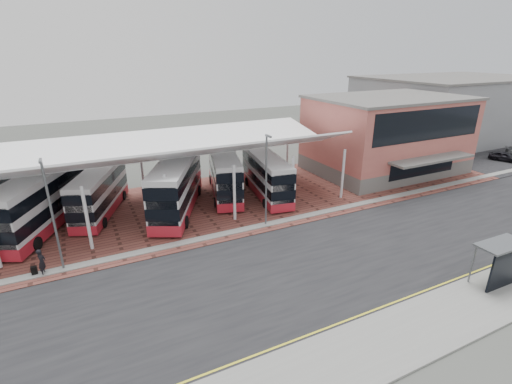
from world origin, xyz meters
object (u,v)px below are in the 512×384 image
(bus_3, at_px, (177,186))
(pedestrian, at_px, (42,262))
(terminal, at_px, (387,134))
(bus_4, at_px, (224,174))
(bus_1, at_px, (40,203))
(bus_shelter, at_px, (506,259))
(bus_5, at_px, (266,176))
(carpark_car_a, at_px, (505,156))
(bus_2, at_px, (100,192))

(bus_3, distance_m, pedestrian, 13.09)
(terminal, distance_m, pedestrian, 39.14)
(terminal, height_order, bus_4, terminal)
(bus_1, xyz_separation_m, bus_4, (16.89, 0.84, -0.14))
(terminal, bearing_deg, bus_shelter, -116.94)
(bus_1, relative_size, bus_5, 1.09)
(bus_3, relative_size, bus_4, 1.07)
(bus_5, relative_size, bus_shelter, 3.02)
(bus_1, height_order, carpark_car_a, bus_1)
(terminal, distance_m, bus_2, 33.74)
(bus_5, bearing_deg, carpark_car_a, 4.83)
(bus_4, xyz_separation_m, bus_shelter, (10.11, -23.22, -0.42))
(carpark_car_a, bearing_deg, bus_5, 154.18)
(terminal, bearing_deg, bus_1, 179.84)
(bus_1, height_order, bus_shelter, bus_1)
(terminal, xyz_separation_m, bus_4, (-21.43, 0.95, -2.35))
(bus_5, bearing_deg, bus_2, -179.73)
(terminal, xyz_separation_m, bus_2, (-33.62, 1.43, -2.52))
(terminal, relative_size, bus_4, 1.64)
(bus_1, distance_m, carpark_car_a, 56.42)
(bus_5, bearing_deg, terminal, 14.22)
(pedestrian, height_order, bus_shelter, bus_shelter)
(bus_3, height_order, bus_shelter, bus_3)
(bus_1, bearing_deg, bus_2, 41.40)
(bus_2, bearing_deg, bus_shelter, -24.55)
(bus_1, xyz_separation_m, bus_5, (20.69, -1.42, -0.25))
(terminal, xyz_separation_m, carpark_car_a, (17.88, -4.51, -3.94))
(bus_1, height_order, pedestrian, bus_1)
(bus_2, distance_m, bus_3, 7.10)
(bus_5, xyz_separation_m, pedestrian, (-20.55, -6.44, -1.19))
(bus_1, height_order, bus_4, bus_1)
(bus_3, height_order, pedestrian, bus_3)
(terminal, relative_size, bus_3, 1.53)
(carpark_car_a, bearing_deg, bus_shelter, -169.36)
(bus_4, relative_size, carpark_car_a, 2.98)
(pedestrian, bearing_deg, bus_5, -60.43)
(bus_1, xyz_separation_m, carpark_car_a, (56.20, -4.61, -1.73))
(bus_2, relative_size, bus_4, 0.91)
(bus_2, distance_m, pedestrian, 10.31)
(bus_4, bearing_deg, bus_1, -161.34)
(bus_4, relative_size, bus_shelter, 3.17)
(bus_3, relative_size, carpark_car_a, 3.18)
(carpark_car_a, relative_size, bus_shelter, 1.06)
(bus_2, distance_m, bus_4, 12.20)
(terminal, bearing_deg, bus_5, -175.76)
(bus_2, height_order, bus_4, bus_4)
(bus_2, relative_size, bus_3, 0.85)
(bus_3, distance_m, carpark_car_a, 45.04)
(bus_2, xyz_separation_m, bus_4, (12.19, -0.48, 0.17))
(pedestrian, bearing_deg, bus_4, -50.40)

